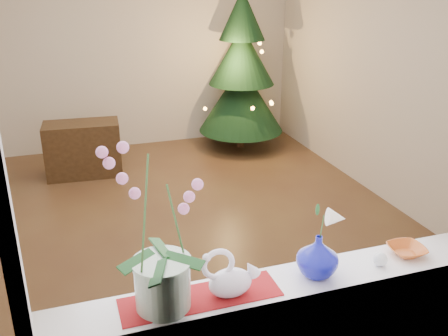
# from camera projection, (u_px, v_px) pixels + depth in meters

# --- Properties ---
(ground) EXTENTS (5.00, 5.00, 0.00)m
(ground) POSITION_uv_depth(u_px,v_px,m) (172.00, 226.00, 4.70)
(ground) COLOR #3E2519
(ground) RESTS_ON ground
(wall_back) EXTENTS (4.50, 0.10, 2.70)m
(wall_back) POSITION_uv_depth(u_px,v_px,m) (124.00, 45.00, 6.40)
(wall_back) COLOR #BCB0A4
(wall_back) RESTS_ON ground
(wall_front) EXTENTS (4.50, 0.10, 2.70)m
(wall_front) POSITION_uv_depth(u_px,v_px,m) (299.00, 209.00, 1.99)
(wall_front) COLOR #BCB0A4
(wall_front) RESTS_ON ground
(wall_right) EXTENTS (0.10, 5.00, 2.70)m
(wall_right) POSITION_uv_depth(u_px,v_px,m) (392.00, 69.00, 4.86)
(wall_right) COLOR #BCB0A4
(wall_right) RESTS_ON ground
(windowsill) EXTENTS (2.20, 0.26, 0.04)m
(windowsill) POSITION_uv_depth(u_px,v_px,m) (281.00, 285.00, 2.27)
(windowsill) COLOR white
(windowsill) RESTS_ON window_apron
(window_frame) EXTENTS (2.22, 0.06, 1.60)m
(window_frame) POSITION_uv_depth(u_px,v_px,m) (301.00, 123.00, 1.89)
(window_frame) COLOR white
(window_frame) RESTS_ON windowsill
(runner) EXTENTS (0.70, 0.20, 0.01)m
(runner) POSITION_uv_depth(u_px,v_px,m) (201.00, 297.00, 2.15)
(runner) COLOR maroon
(runner) RESTS_ON windowsill
(orchid_pot) EXTENTS (0.27, 0.27, 0.74)m
(orchid_pot) POSITION_uv_depth(u_px,v_px,m) (160.00, 229.00, 1.97)
(orchid_pot) COLOR beige
(orchid_pot) RESTS_ON windowsill
(swan) EXTENTS (0.28, 0.17, 0.23)m
(swan) POSITION_uv_depth(u_px,v_px,m) (230.00, 273.00, 2.13)
(swan) COLOR white
(swan) RESTS_ON windowsill
(blue_vase) EXTENTS (0.24, 0.24, 0.23)m
(blue_vase) POSITION_uv_depth(u_px,v_px,m) (318.00, 253.00, 2.28)
(blue_vase) COLOR #070B75
(blue_vase) RESTS_ON windowsill
(lily) EXTENTS (0.13, 0.07, 0.17)m
(lily) POSITION_uv_depth(u_px,v_px,m) (321.00, 213.00, 2.20)
(lily) COLOR white
(lily) RESTS_ON blue_vase
(paperweight) EXTENTS (0.08, 0.08, 0.07)m
(paperweight) POSITION_uv_depth(u_px,v_px,m) (380.00, 259.00, 2.38)
(paperweight) COLOR silver
(paperweight) RESTS_ON windowsill
(amber_dish) EXTENTS (0.16, 0.16, 0.04)m
(amber_dish) POSITION_uv_depth(u_px,v_px,m) (407.00, 251.00, 2.48)
(amber_dish) COLOR #B04D18
(amber_dish) RESTS_ON windowsill
(xmas_tree) EXTENTS (1.27, 1.27, 2.05)m
(xmas_tree) POSITION_uv_depth(u_px,v_px,m) (241.00, 71.00, 6.45)
(xmas_tree) COLOR black
(xmas_tree) RESTS_ON ground
(side_table) EXTENTS (0.87, 0.49, 0.63)m
(side_table) POSITION_uv_depth(u_px,v_px,m) (83.00, 149.00, 5.77)
(side_table) COLOR black
(side_table) RESTS_ON ground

